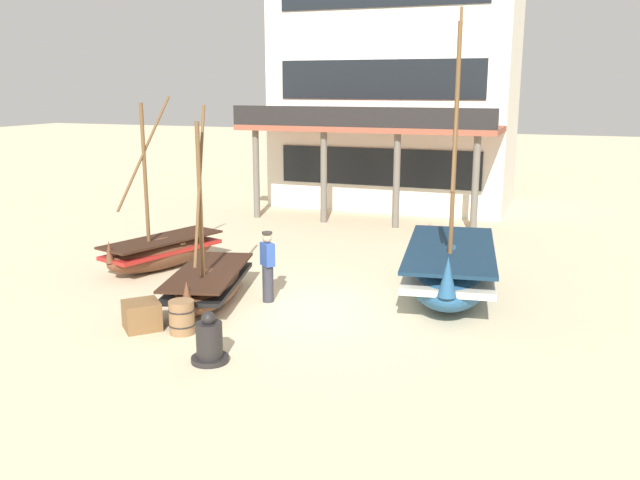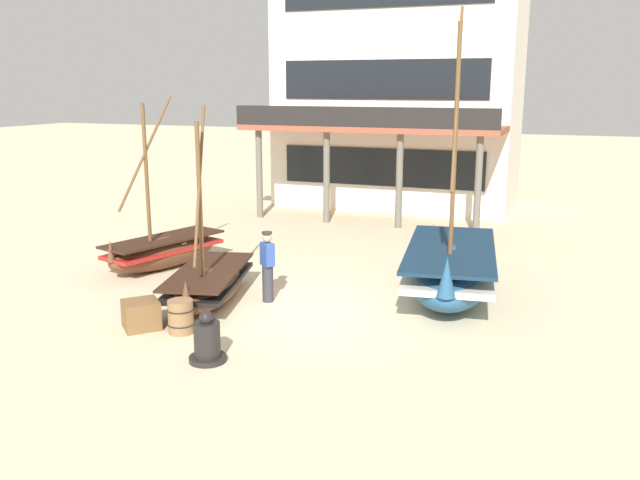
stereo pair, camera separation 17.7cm
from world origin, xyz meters
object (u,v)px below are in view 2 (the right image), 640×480
(harbor_building_main, at_px, (400,81))
(fishing_boat_near_left, at_px, (209,284))
(fishing_boat_far_right, at_px, (164,250))
(capstan_winch, at_px, (207,342))
(fisherman_by_hull, at_px, (268,267))
(fishing_boat_centre_large, at_px, (450,269))
(cargo_crate, at_px, (141,315))
(wooden_barrel, at_px, (181,317))

(harbor_building_main, bearing_deg, fishing_boat_near_left, -92.37)
(fishing_boat_far_right, height_order, capstan_winch, fishing_boat_far_right)
(fishing_boat_far_right, bearing_deg, fisherman_by_hull, -22.72)
(fisherman_by_hull, bearing_deg, fishing_boat_centre_large, 26.29)
(cargo_crate, distance_m, harbor_building_main, 17.59)
(fishing_boat_near_left, relative_size, capstan_winch, 4.66)
(fishing_boat_near_left, xyz_separation_m, capstan_winch, (1.76, -3.05, -0.07))
(wooden_barrel, bearing_deg, fishing_boat_centre_large, 43.49)
(fishing_boat_near_left, xyz_separation_m, fishing_boat_far_right, (-2.73, 2.22, 0.04))
(wooden_barrel, bearing_deg, fishing_boat_far_right, 127.61)
(fishing_boat_far_right, bearing_deg, fishing_boat_near_left, -39.13)
(fisherman_by_hull, bearing_deg, harbor_building_main, 92.64)
(capstan_winch, height_order, cargo_crate, capstan_winch)
(fishing_boat_centre_large, bearing_deg, fishing_boat_near_left, -154.48)
(cargo_crate, height_order, harbor_building_main, harbor_building_main)
(fishing_boat_near_left, distance_m, cargo_crate, 2.09)
(fishing_boat_centre_large, height_order, cargo_crate, fishing_boat_centre_large)
(capstan_winch, xyz_separation_m, cargo_crate, (-2.19, 1.02, -0.09))
(fisherman_by_hull, distance_m, harbor_building_main, 14.95)
(fishing_boat_centre_large, distance_m, capstan_winch, 6.51)
(capstan_winch, bearing_deg, fishing_boat_near_left, 119.92)
(fishing_boat_far_right, height_order, wooden_barrel, fishing_boat_far_right)
(fishing_boat_centre_large, relative_size, fishing_boat_far_right, 1.43)
(fishing_boat_centre_large, height_order, wooden_barrel, fishing_boat_centre_large)
(fishing_boat_near_left, xyz_separation_m, harbor_building_main, (0.62, 14.84, 4.71))
(fishing_boat_far_right, distance_m, capstan_winch, 6.93)
(cargo_crate, xyz_separation_m, harbor_building_main, (1.04, 16.88, 4.86))
(wooden_barrel, bearing_deg, harbor_building_main, 89.60)
(fishing_boat_far_right, xyz_separation_m, wooden_barrel, (3.23, -4.19, -0.14))
(fishing_boat_centre_large, distance_m, cargo_crate, 7.21)
(fishing_boat_centre_large, height_order, fishing_boat_far_right, fishing_boat_centre_large)
(cargo_crate, bearing_deg, fishing_boat_far_right, 118.41)
(harbor_building_main, bearing_deg, fishing_boat_centre_large, -69.71)
(wooden_barrel, bearing_deg, fisherman_by_hull, 72.84)
(fisherman_by_hull, xyz_separation_m, capstan_winch, (0.48, -3.60, -0.45))
(harbor_building_main, bearing_deg, fishing_boat_far_right, -104.86)
(fishing_boat_far_right, height_order, cargo_crate, fishing_boat_far_right)
(fishing_boat_near_left, height_order, cargo_crate, fishing_boat_near_left)
(cargo_crate, relative_size, harbor_building_main, 0.07)
(harbor_building_main, bearing_deg, wooden_barrel, -90.40)
(fishing_boat_far_right, bearing_deg, harbor_building_main, 75.14)
(fishing_boat_far_right, bearing_deg, cargo_crate, -61.59)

